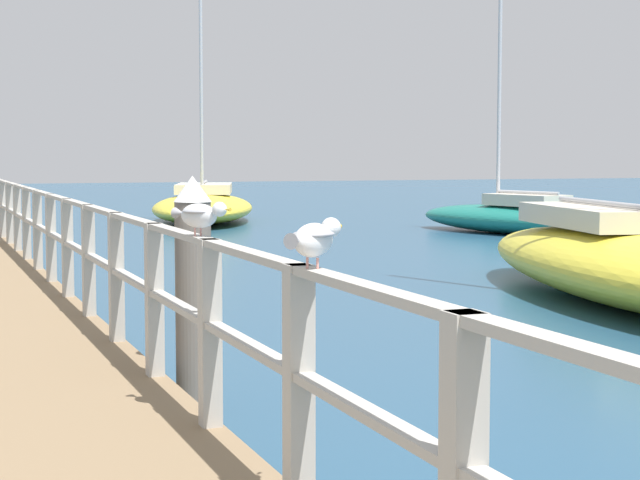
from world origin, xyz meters
The scene contains 7 objects.
pier_railing centered at (1.14, 13.39, 1.13)m, with size 0.12×25.29×1.12m.
dock_piling_far centered at (1.52, 9.02, 0.96)m, with size 0.29×0.29×1.90m.
seagull_foreground centered at (1.14, 5.33, 1.70)m, with size 0.38×0.36×0.21m.
seagull_background centered at (1.14, 7.33, 1.70)m, with size 0.28×0.43×0.21m.
boat_0 centered at (8.83, 13.37, 0.56)m, with size 4.39×9.33×10.50m.
boat_1 centered at (14.07, 25.53, 0.44)m, with size 3.35×6.35×7.08m.
boat_3 centered at (7.83, 33.10, 0.48)m, with size 5.39×8.98×9.86m.
Camera 1 is at (-0.49, 0.95, 2.06)m, focal length 60.39 mm.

